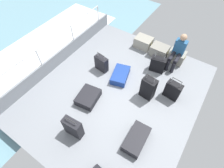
{
  "coord_description": "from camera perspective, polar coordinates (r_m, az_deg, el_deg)",
  "views": [
    {
      "loc": [
        1.55,
        -2.56,
        4.17
      ],
      "look_at": [
        -0.16,
        -0.02,
        0.25
      ],
      "focal_mm": 28.3,
      "sensor_mm": 36.0,
      "label": 1
    }
  ],
  "objects": [
    {
      "name": "ground_plane",
      "position": [
        5.15,
        1.54,
        -2.55
      ],
      "size": [
        4.4,
        5.2,
        0.06
      ],
      "primitive_type": "cube",
      "color": "gray"
    },
    {
      "name": "passenger_seated",
      "position": [
        5.82,
        20.5,
        10.02
      ],
      "size": [
        0.34,
        0.66,
        1.08
      ],
      "color": "#26598C",
      "rests_on": "ground_plane"
    },
    {
      "name": "suitcase_6",
      "position": [
        4.37,
        7.89,
        -17.18
      ],
      "size": [
        0.46,
        0.79,
        0.23
      ],
      "color": "black",
      "rests_on": "ground_plane"
    },
    {
      "name": "suitcase_4",
      "position": [
        4.86,
        11.6,
        -1.31
      ],
      "size": [
        0.4,
        0.28,
        0.84
      ],
      "color": "black",
      "rests_on": "ground_plane"
    },
    {
      "name": "suitcase_1",
      "position": [
        5.5,
        -3.42,
        6.62
      ],
      "size": [
        0.44,
        0.24,
        0.65
      ],
      "color": "black",
      "rests_on": "ground_plane"
    },
    {
      "name": "cargo_crate_2",
      "position": [
        6.19,
        20.12,
        8.37
      ],
      "size": [
        0.54,
        0.4,
        0.38
      ],
      "color": "gray",
      "rests_on": "ground_plane"
    },
    {
      "name": "railing_port",
      "position": [
        5.64,
        -17.58,
        12.51
      ],
      "size": [
        0.04,
        4.2,
        1.02
      ],
      "color": "silver",
      "rests_on": "ground_plane"
    },
    {
      "name": "suitcase_2",
      "position": [
        4.92,
        -7.7,
        -4.21
      ],
      "size": [
        0.61,
        0.72,
        0.22
      ],
      "color": "black",
      "rests_on": "ground_plane"
    },
    {
      "name": "sea_wake",
      "position": [
        7.31,
        -23.29,
        9.14
      ],
      "size": [
        12.0,
        12.0,
        0.01
      ],
      "color": "#6B99A8",
      "rests_on": "ground_plane"
    },
    {
      "name": "cargo_crate_1",
      "position": [
        6.26,
        15.04,
        10.4
      ],
      "size": [
        0.6,
        0.45,
        0.35
      ],
      "color": "gray",
      "rests_on": "ground_plane"
    },
    {
      "name": "suitcase_0",
      "position": [
        5.09,
        19.0,
        -1.97
      ],
      "size": [
        0.43,
        0.25,
        0.74
      ],
      "color": "black",
      "rests_on": "ground_plane"
    },
    {
      "name": "suitcase_3",
      "position": [
        5.38,
        2.71,
        2.88
      ],
      "size": [
        0.63,
        0.82,
        0.22
      ],
      "color": "navy",
      "rests_on": "ground_plane"
    },
    {
      "name": "gunwale_port",
      "position": [
        5.99,
        -16.3,
        8.45
      ],
      "size": [
        0.06,
        5.2,
        0.45
      ],
      "primitive_type": "cube",
      "color": "gray",
      "rests_on": "ground_plane"
    },
    {
      "name": "cargo_crate_0",
      "position": [
        6.46,
        10.12,
        13.11
      ],
      "size": [
        0.61,
        0.44,
        0.37
      ],
      "color": "gray",
      "rests_on": "ground_plane"
    },
    {
      "name": "suitcase_7",
      "position": [
        5.66,
        14.56,
        6.18
      ],
      "size": [
        0.49,
        0.31,
        0.69
      ],
      "color": "black",
      "rests_on": "ground_plane"
    },
    {
      "name": "suitcase_5",
      "position": [
        4.34,
        -12.42,
        -13.59
      ],
      "size": [
        0.46,
        0.23,
        0.68
      ],
      "color": "black",
      "rests_on": "ground_plane"
    }
  ]
}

